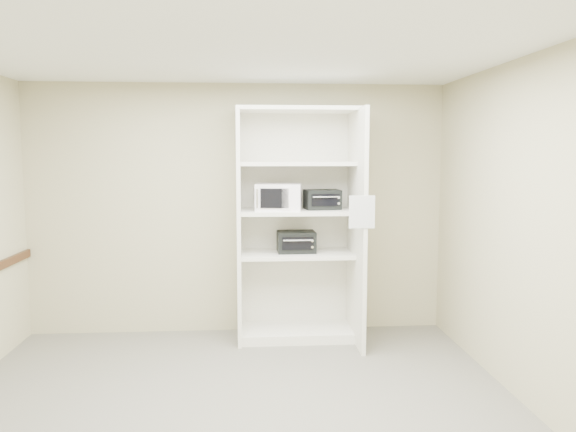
{
  "coord_description": "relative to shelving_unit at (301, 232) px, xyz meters",
  "views": [
    {
      "loc": [
        0.11,
        -4.1,
        1.94
      ],
      "look_at": [
        0.51,
        1.41,
        1.34
      ],
      "focal_mm": 35.0,
      "sensor_mm": 36.0,
      "label": 1
    }
  ],
  "objects": [
    {
      "name": "microwave",
      "position": [
        -0.24,
        -0.05,
        0.38
      ],
      "size": [
        0.5,
        0.41,
        0.27
      ],
      "primitive_type": "cube",
      "rotation": [
        0.0,
        0.0,
        -0.14
      ],
      "color": "white",
      "rests_on": "shelving_unit"
    },
    {
      "name": "toaster_oven_upper",
      "position": [
        0.23,
        0.03,
        0.34
      ],
      "size": [
        0.39,
        0.31,
        0.21
      ],
      "primitive_type": "cube",
      "rotation": [
        0.0,
        0.0,
        0.11
      ],
      "color": "black",
      "rests_on": "shelving_unit"
    },
    {
      "name": "wall_front",
      "position": [
        -0.67,
        -3.7,
        0.22
      ],
      "size": [
        4.5,
        0.02,
        2.7
      ],
      "primitive_type": "cube",
      "color": "tan",
      "rests_on": "ground"
    },
    {
      "name": "wall_right",
      "position": [
        1.58,
        -1.7,
        0.22
      ],
      "size": [
        0.02,
        4.0,
        2.7
      ],
      "primitive_type": "cube",
      "color": "tan",
      "rests_on": "ground"
    },
    {
      "name": "paper_sign",
      "position": [
        0.51,
        -0.63,
        0.27
      ],
      "size": [
        0.24,
        0.01,
        0.3
      ],
      "primitive_type": "cube",
      "rotation": [
        0.0,
        0.0,
        -0.04
      ],
      "color": "white",
      "rests_on": "shelving_unit"
    },
    {
      "name": "shelving_unit",
      "position": [
        0.0,
        0.0,
        0.0
      ],
      "size": [
        1.24,
        0.92,
        2.42
      ],
      "color": "white",
      "rests_on": "floor"
    },
    {
      "name": "wall_back",
      "position": [
        -0.67,
        0.3,
        0.22
      ],
      "size": [
        4.5,
        0.02,
        2.7
      ],
      "primitive_type": "cube",
      "color": "tan",
      "rests_on": "ground"
    },
    {
      "name": "floor",
      "position": [
        -0.67,
        -1.7,
        -1.13
      ],
      "size": [
        4.5,
        4.0,
        0.01
      ],
      "primitive_type": "cube",
      "color": "#625E53",
      "rests_on": "ground"
    },
    {
      "name": "toaster_oven_lower",
      "position": [
        -0.05,
        0.01,
        -0.1
      ],
      "size": [
        0.4,
        0.31,
        0.22
      ],
      "primitive_type": "cube",
      "rotation": [
        0.0,
        0.0,
        0.02
      ],
      "color": "black",
      "rests_on": "shelving_unit"
    },
    {
      "name": "ceiling",
      "position": [
        -0.67,
        -1.7,
        1.57
      ],
      "size": [
        4.5,
        4.0,
        0.01
      ],
      "primitive_type": "cube",
      "color": "white"
    }
  ]
}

